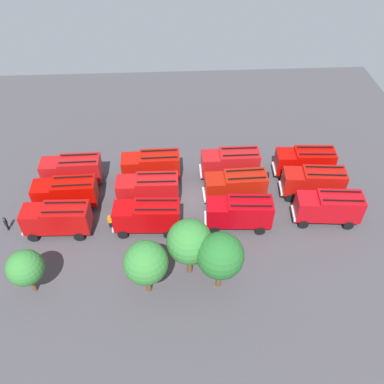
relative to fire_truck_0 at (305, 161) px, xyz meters
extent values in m
plane|color=#423F44|center=(14.14, 3.98, -2.15)|extent=(65.61, 65.61, 0.00)
cube|color=#BA0804|center=(2.44, -0.15, -0.05)|extent=(2.35, 2.63, 2.60)
cube|color=#8C9EAD|center=(3.49, -0.21, 0.26)|extent=(0.21, 2.13, 1.46)
cube|color=#BA0804|center=(-1.05, 0.06, 0.10)|extent=(4.94, 2.78, 2.90)
cube|color=black|center=(-1.01, 0.75, 1.67)|extent=(4.32, 0.38, 0.12)
cube|color=black|center=(-1.09, -0.62, 1.67)|extent=(4.32, 0.38, 0.12)
cube|color=silver|center=(3.64, -0.22, -1.20)|extent=(0.34, 2.38, 0.28)
cylinder|color=black|center=(2.72, 1.04, -1.60)|extent=(1.12, 0.42, 1.10)
cylinder|color=black|center=(2.57, -1.36, -1.60)|extent=(1.12, 0.42, 1.10)
cylinder|color=black|center=(-2.17, 1.33, -1.60)|extent=(1.12, 0.42, 1.10)
cylinder|color=black|center=(-2.32, -1.06, -1.60)|extent=(1.12, 0.42, 1.10)
cube|color=#B11416|center=(11.65, -0.22, -0.05)|extent=(2.21, 2.51, 2.60)
cube|color=#8C9EAD|center=(12.70, -0.21, 0.26)|extent=(0.09, 2.13, 1.46)
cube|color=#B11416|center=(8.15, -0.23, 0.10)|extent=(4.81, 2.52, 2.90)
cube|color=black|center=(8.14, 0.46, 1.67)|extent=(4.32, 0.14, 0.12)
cube|color=black|center=(8.15, -0.92, 1.67)|extent=(4.32, 0.14, 0.12)
cube|color=silver|center=(12.85, -0.21, -1.20)|extent=(0.21, 2.38, 0.28)
cylinder|color=black|center=(11.84, 0.99, -1.60)|extent=(1.10, 0.35, 1.10)
cylinder|color=black|center=(11.85, -1.41, -1.60)|extent=(1.10, 0.35, 1.10)
cylinder|color=black|center=(6.94, 0.96, -1.60)|extent=(1.10, 0.35, 1.10)
cylinder|color=black|center=(6.95, -1.44, -1.60)|extent=(1.10, 0.35, 1.10)
cube|color=#B10F07|center=(21.32, -0.22, -0.05)|extent=(2.24, 2.53, 2.60)
cube|color=#8C9EAD|center=(22.37, -0.20, 0.26)|extent=(0.11, 2.13, 1.46)
cube|color=#B10F07|center=(17.82, -0.27, 0.10)|extent=(4.84, 2.57, 2.90)
cube|color=black|center=(17.81, 0.42, 1.67)|extent=(4.32, 0.18, 0.12)
cube|color=black|center=(17.83, -0.95, 1.67)|extent=(4.32, 0.18, 0.12)
cube|color=silver|center=(22.52, -0.20, -1.20)|extent=(0.23, 2.38, 0.28)
cylinder|color=black|center=(21.51, 0.99, -1.60)|extent=(1.10, 0.37, 1.10)
cylinder|color=black|center=(21.54, -1.41, -1.60)|extent=(1.10, 0.37, 1.10)
cylinder|color=black|center=(16.61, 0.92, -1.60)|extent=(1.10, 0.37, 1.10)
cylinder|color=black|center=(16.64, -1.48, -1.60)|extent=(1.10, 0.37, 1.10)
cube|color=#AE1213|center=(30.85, 0.10, -0.05)|extent=(2.23, 2.53, 2.60)
cube|color=#8C9EAD|center=(31.90, 0.11, 0.26)|extent=(0.11, 2.13, 1.46)
cube|color=#AE1213|center=(27.35, 0.05, 0.10)|extent=(4.83, 2.56, 2.90)
cube|color=black|center=(27.34, 0.74, 1.67)|extent=(4.32, 0.17, 0.12)
cube|color=black|center=(27.36, -0.64, 1.67)|extent=(4.32, 0.17, 0.12)
cube|color=silver|center=(32.05, 0.11, -1.20)|extent=(0.23, 2.38, 0.28)
cylinder|color=black|center=(31.04, 1.30, -1.60)|extent=(1.10, 0.36, 1.10)
cylinder|color=black|center=(31.07, -1.10, -1.60)|extent=(1.10, 0.36, 1.10)
cylinder|color=black|center=(26.14, 1.24, -1.60)|extent=(1.10, 0.36, 1.10)
cylinder|color=black|center=(26.17, -1.16, -1.60)|extent=(1.10, 0.36, 1.10)
cube|color=#AE0F0A|center=(2.38, 3.52, -0.05)|extent=(2.42, 2.69, 2.60)
cube|color=#8C9EAD|center=(3.43, 3.43, 0.26)|extent=(0.27, 2.12, 1.46)
cube|color=#AE0F0A|center=(-1.10, 3.84, 0.10)|extent=(5.01, 2.93, 2.90)
cube|color=black|center=(-1.04, 4.53, 1.67)|extent=(4.31, 0.51, 0.12)
cube|color=black|center=(-1.16, 3.16, 1.67)|extent=(4.31, 0.51, 0.12)
cube|color=silver|center=(3.58, 3.41, -1.20)|extent=(0.42, 2.38, 0.28)
cylinder|color=black|center=(2.69, 4.70, -1.60)|extent=(1.13, 0.45, 1.10)
cylinder|color=black|center=(2.47, 2.31, -1.60)|extent=(1.13, 0.45, 1.10)
cylinder|color=black|center=(-2.19, 5.15, -1.60)|extent=(1.13, 0.45, 1.10)
cylinder|color=black|center=(-2.41, 2.76, -1.60)|extent=(1.13, 0.45, 1.10)
cube|color=#A81609|center=(11.54, 4.02, -0.05)|extent=(2.26, 2.55, 2.60)
cube|color=#8C9EAD|center=(12.59, 4.04, 0.26)|extent=(0.13, 2.13, 1.46)
cube|color=#A81609|center=(8.04, 3.93, 0.10)|extent=(4.86, 2.62, 2.90)
cube|color=black|center=(8.02, 4.62, 1.67)|extent=(4.32, 0.23, 0.12)
cube|color=black|center=(8.06, 3.24, 1.67)|extent=(4.32, 0.23, 0.12)
cube|color=silver|center=(12.74, 4.05, -1.20)|extent=(0.26, 2.38, 0.28)
cylinder|color=black|center=(11.71, 5.22, -1.60)|extent=(1.11, 0.38, 1.10)
cylinder|color=black|center=(11.77, 2.82, -1.60)|extent=(1.11, 0.38, 1.10)
cylinder|color=black|center=(6.81, 5.10, -1.60)|extent=(1.11, 0.38, 1.10)
cylinder|color=black|center=(6.87, 2.70, -1.60)|extent=(1.11, 0.38, 1.10)
cube|color=#B81013|center=(21.60, 3.91, -0.05)|extent=(2.24, 2.54, 2.60)
cube|color=#8C9EAD|center=(22.65, 3.89, 0.26)|extent=(0.12, 2.13, 1.46)
cube|color=#B81013|center=(18.10, 3.97, 0.10)|extent=(4.84, 2.59, 2.90)
cube|color=black|center=(18.11, 4.66, 1.67)|extent=(4.32, 0.20, 0.12)
cube|color=black|center=(18.09, 3.28, 1.67)|extent=(4.32, 0.20, 0.12)
cube|color=silver|center=(22.80, 3.88, -1.20)|extent=(0.24, 2.38, 0.28)
cylinder|color=black|center=(21.82, 5.10, -1.60)|extent=(1.11, 0.37, 1.10)
cylinder|color=black|center=(21.78, 2.70, -1.60)|extent=(1.11, 0.37, 1.10)
cylinder|color=black|center=(16.92, 5.19, -1.60)|extent=(1.11, 0.37, 1.10)
cylinder|color=black|center=(16.88, 2.79, -1.60)|extent=(1.11, 0.37, 1.10)
cube|color=#BB0803|center=(30.90, 4.14, -0.05)|extent=(2.26, 2.55, 2.60)
cube|color=#8C9EAD|center=(31.95, 4.16, 0.26)|extent=(0.13, 2.13, 1.46)
cube|color=#BB0803|center=(27.40, 4.06, 0.10)|extent=(4.85, 2.61, 2.90)
cube|color=black|center=(27.39, 4.75, 1.67)|extent=(4.32, 0.22, 0.12)
cube|color=black|center=(27.42, 3.37, 1.67)|extent=(4.32, 0.22, 0.12)
cube|color=silver|center=(32.10, 4.16, -1.20)|extent=(0.25, 2.38, 0.28)
cylinder|color=black|center=(31.07, 5.34, -1.60)|extent=(1.11, 0.37, 1.10)
cylinder|color=black|center=(31.13, 2.94, -1.60)|extent=(1.11, 0.37, 1.10)
cylinder|color=black|center=(26.18, 5.23, -1.60)|extent=(1.11, 0.37, 1.10)
cylinder|color=black|center=(26.23, 2.83, -1.60)|extent=(1.11, 0.37, 1.10)
cube|color=#B90B13|center=(1.86, 7.68, -0.05)|extent=(2.41, 2.69, 2.60)
cube|color=#8C9EAD|center=(2.91, 7.59, 0.26)|extent=(0.27, 2.12, 1.46)
cube|color=#B90B13|center=(-1.63, 7.99, 0.10)|extent=(5.00, 2.92, 2.90)
cube|color=black|center=(-1.56, 8.68, 1.67)|extent=(4.31, 0.50, 0.12)
cube|color=black|center=(-1.69, 7.31, 1.67)|extent=(4.31, 0.50, 0.12)
cube|color=silver|center=(3.06, 7.58, -1.20)|extent=(0.41, 2.38, 0.28)
cylinder|color=black|center=(2.17, 8.86, -1.60)|extent=(1.13, 0.45, 1.10)
cylinder|color=black|center=(1.95, 6.47, -1.60)|extent=(1.13, 0.45, 1.10)
cylinder|color=black|center=(-2.71, 9.30, -1.60)|extent=(1.13, 0.45, 1.10)
cylinder|color=black|center=(-2.93, 6.91, -1.60)|extent=(1.13, 0.45, 1.10)
cube|color=#B5050D|center=(11.69, 8.04, -0.05)|extent=(2.35, 2.63, 2.60)
cube|color=#8C9EAD|center=(12.74, 7.98, 0.26)|extent=(0.21, 2.13, 1.46)
cube|color=#B5050D|center=(8.20, 8.26, 0.10)|extent=(4.95, 2.80, 2.90)
cube|color=black|center=(8.24, 8.95, 1.67)|extent=(4.32, 0.39, 0.12)
cube|color=black|center=(8.15, 7.58, 1.67)|extent=(4.32, 0.39, 0.12)
cube|color=silver|center=(12.89, 7.97, -1.20)|extent=(0.35, 2.38, 0.28)
cylinder|color=black|center=(11.96, 9.23, -1.60)|extent=(1.12, 0.42, 1.10)
cylinder|color=black|center=(11.81, 6.83, -1.60)|extent=(1.12, 0.42, 1.10)
cylinder|color=black|center=(7.07, 9.54, -1.60)|extent=(1.12, 0.42, 1.10)
cylinder|color=black|center=(6.92, 7.14, -1.60)|extent=(1.12, 0.42, 1.10)
cube|color=#BA0508|center=(21.58, 8.09, -0.05)|extent=(2.33, 2.61, 2.60)
cube|color=#8C9EAD|center=(22.63, 8.04, 0.26)|extent=(0.19, 2.13, 1.46)
cube|color=#BA0508|center=(18.09, 8.27, 0.10)|extent=(4.92, 2.75, 2.90)
cube|color=black|center=(18.12, 8.96, 1.67)|extent=(4.32, 0.35, 0.12)
cube|color=black|center=(18.05, 7.59, 1.67)|extent=(4.32, 0.35, 0.12)
cube|color=silver|center=(22.78, 8.03, -1.20)|extent=(0.32, 2.38, 0.28)
cylinder|color=black|center=(21.85, 9.28, -1.60)|extent=(1.12, 0.41, 1.10)
cylinder|color=black|center=(21.72, 6.88, -1.60)|extent=(1.12, 0.41, 1.10)
cylinder|color=black|center=(16.95, 9.53, -1.60)|extent=(1.12, 0.41, 1.10)
cylinder|color=black|center=(16.83, 7.14, -1.60)|extent=(1.12, 0.41, 1.10)
cube|color=#B50B0A|center=(31.11, 7.99, -0.05)|extent=(2.28, 2.57, 2.60)
cube|color=#8C9EAD|center=(32.16, 7.95, 0.26)|extent=(0.15, 2.13, 1.46)
cube|color=#B50B0A|center=(27.61, 8.10, 0.10)|extent=(4.88, 2.66, 2.90)
cube|color=black|center=(27.64, 8.79, 1.67)|extent=(4.32, 0.26, 0.12)
cube|color=black|center=(27.59, 7.42, 1.67)|extent=(4.32, 0.26, 0.12)
cube|color=silver|center=(32.31, 7.95, -1.20)|extent=(0.28, 2.38, 0.28)
cylinder|color=black|center=(31.35, 9.18, -1.60)|extent=(1.11, 0.39, 1.10)
cylinder|color=black|center=(31.27, 6.78, -1.60)|extent=(1.11, 0.39, 1.10)
cylinder|color=black|center=(26.45, 9.34, -1.60)|extent=(1.11, 0.39, 1.10)
cylinder|color=black|center=(26.37, 6.95, -1.60)|extent=(1.11, 0.39, 1.10)
cylinder|color=black|center=(19.41, -2.67, -1.74)|extent=(0.16, 0.16, 0.83)
cylinder|color=black|center=(19.55, -2.83, -1.74)|extent=(0.16, 0.16, 0.83)
cube|color=gold|center=(19.48, -2.75, -0.97)|extent=(0.45, 0.48, 0.72)
sphere|color=tan|center=(19.48, -2.75, -0.49)|extent=(0.23, 0.23, 0.23)
cylinder|color=gold|center=(19.48, -2.75, -0.40)|extent=(0.29, 0.29, 0.07)
cylinder|color=black|center=(34.54, 7.48, -1.75)|extent=(0.16, 0.16, 0.81)
cylinder|color=black|center=(34.57, 7.28, -1.75)|extent=(0.16, 0.16, 0.81)
cube|color=black|center=(34.56, 7.38, -0.99)|extent=(0.29, 0.45, 0.71)
sphere|color=beige|center=(34.56, 7.38, -0.52)|extent=(0.23, 0.23, 0.23)
cylinder|color=black|center=(34.56, 7.38, -0.43)|extent=(0.29, 0.29, 0.07)
cylinder|color=black|center=(4.71, 1.32, -1.75)|extent=(0.16, 0.16, 0.81)
cylinder|color=black|center=(4.86, 1.47, -1.75)|extent=(0.16, 0.16, 0.81)
cube|color=black|center=(4.78, 1.39, -0.99)|extent=(0.47, 0.47, 0.71)
sphere|color=brown|center=(4.78, 1.39, -0.52)|extent=(0.23, 0.23, 0.23)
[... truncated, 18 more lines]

